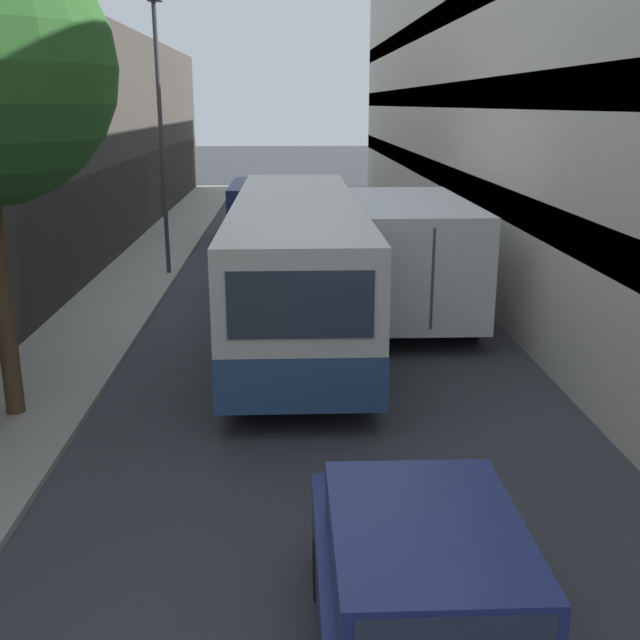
% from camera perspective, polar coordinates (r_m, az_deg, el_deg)
% --- Properties ---
extents(ground_plane, '(150.00, 150.00, 0.00)m').
position_cam_1_polar(ground_plane, '(15.57, -0.68, -1.57)').
color(ground_plane, '#38383D').
extents(sidewalk_left, '(2.21, 60.00, 0.11)m').
position_cam_1_polar(sidewalk_left, '(16.14, -17.75, -1.53)').
color(sidewalk_left, '#9E998E').
rests_on(sidewalk_left, ground_plane).
extents(building_right_apartment, '(2.40, 60.00, 10.60)m').
position_cam_1_polar(building_right_apartment, '(15.93, 19.95, 17.16)').
color(building_right_apartment, beige).
rests_on(building_right_apartment, ground_plane).
extents(car_hatchback, '(1.80, 4.01, 1.47)m').
position_cam_1_polar(car_hatchback, '(6.69, 8.07, -20.72)').
color(car_hatchback, navy).
rests_on(car_hatchback, ground_plane).
extents(bus, '(2.54, 11.11, 2.85)m').
position_cam_1_polar(bus, '(15.87, -1.80, 4.46)').
color(bus, silver).
rests_on(bus, ground_plane).
extents(box_truck, '(2.46, 7.57, 2.71)m').
position_cam_1_polar(box_truck, '(17.76, 6.41, 5.51)').
color(box_truck, silver).
rests_on(box_truck, ground_plane).
extents(panel_van, '(1.99, 4.73, 2.09)m').
position_cam_1_polar(panel_van, '(26.62, -4.58, 8.37)').
color(panel_van, navy).
rests_on(panel_van, ground_plane).
extents(street_lamp, '(0.36, 0.80, 7.45)m').
position_cam_1_polar(street_lamp, '(21.34, -12.22, 17.05)').
color(street_lamp, '#38383D').
rests_on(street_lamp, sidewalk_left).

